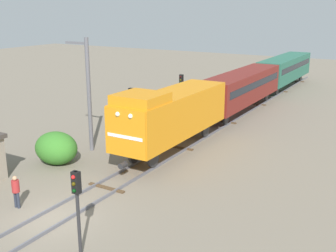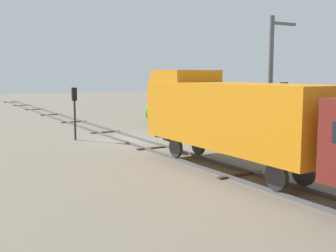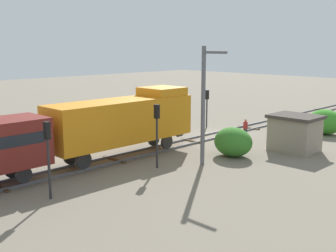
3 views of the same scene
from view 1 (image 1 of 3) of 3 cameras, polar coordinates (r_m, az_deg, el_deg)
ground_plane at (r=21.19m, az=-15.36°, el=-12.07°), size 146.39×146.39×0.00m
railway_track at (r=21.15m, az=-15.38°, el=-11.89°), size 2.40×97.59×0.16m
locomotive at (r=28.57m, az=0.47°, el=1.77°), size 2.90×11.60×4.60m
passenger_car_leading at (r=40.46m, az=10.02°, el=5.35°), size 2.84×14.00×3.66m
passenger_car_trailing at (r=54.22m, az=15.57°, el=7.63°), size 2.84×14.00×3.66m
traffic_signal_near at (r=17.00m, az=-12.23°, el=-9.48°), size 0.32×0.34×3.64m
traffic_signal_mid at (r=30.41m, az=-5.00°, el=2.80°), size 0.32×0.34×4.15m
traffic_signal_far at (r=37.03m, az=1.80°, el=5.10°), size 0.32×0.34×4.06m
worker_near_track at (r=22.42m, az=-19.92°, el=-8.06°), size 0.38×0.38×1.70m
catenary_mast at (r=29.15m, az=-10.76°, el=4.54°), size 1.94×0.28×7.80m
bush_mid at (r=27.77m, az=-14.90°, el=-2.90°), size 2.89×2.36×2.10m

